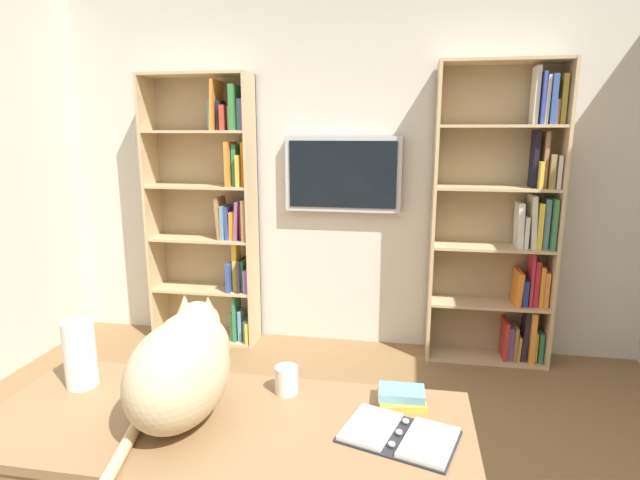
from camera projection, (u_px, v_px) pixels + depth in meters
wall_back at (344, 172)px, 3.90m from camera, size 4.52×0.06×2.70m
bookshelf_left at (509, 223)px, 3.60m from camera, size 0.86×0.28×2.12m
bookshelf_right at (214, 210)px, 3.96m from camera, size 0.83×0.28×2.08m
wall_mounted_tv at (343, 174)px, 3.82m from camera, size 0.87×0.07×0.56m
desk at (224, 458)px, 1.61m from camera, size 1.55×0.63×0.77m
cat at (183, 364)px, 1.60m from camera, size 0.29×0.57×0.36m
open_binder at (399, 435)px, 1.52m from camera, size 0.38×0.31×0.02m
paper_towel_roll at (80, 354)px, 1.81m from camera, size 0.11×0.11×0.24m
coffee_mug at (286, 380)px, 1.77m from camera, size 0.08×0.08×0.10m
desk_book_stack at (401, 397)px, 1.71m from camera, size 0.17×0.15×0.05m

